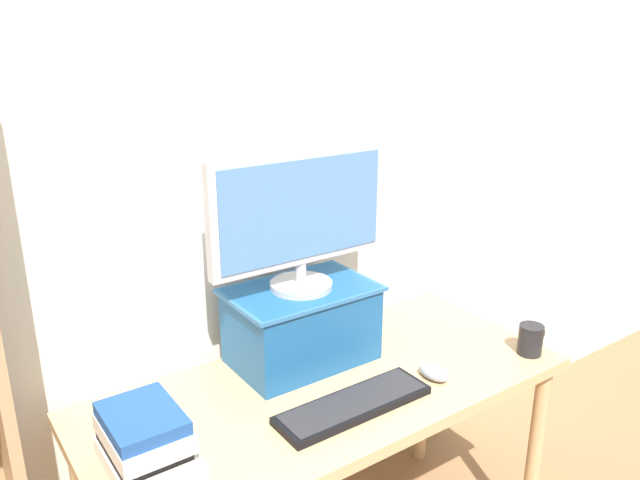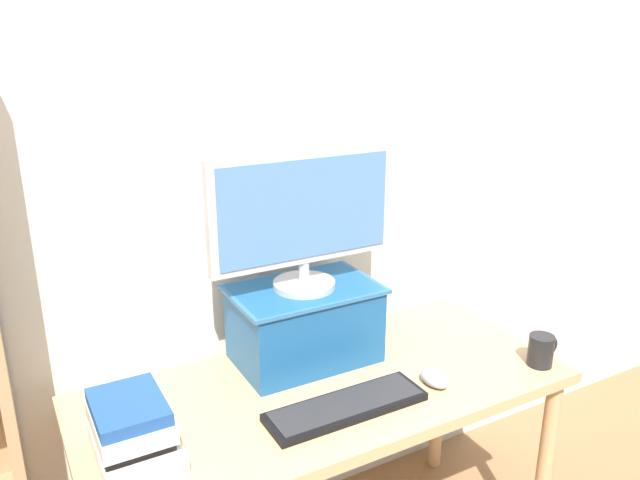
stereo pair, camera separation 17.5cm
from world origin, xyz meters
name	(u,v)px [view 1 (the left image)]	position (x,y,z in m)	size (l,w,h in m)	color
back_wall	(254,164)	(0.00, 0.41, 1.30)	(7.00, 0.08, 2.60)	silver
desk	(329,407)	(0.00, 0.00, 0.63)	(1.43, 0.63, 0.71)	tan
riser_box	(302,323)	(0.01, 0.17, 0.84)	(0.45, 0.29, 0.24)	#195189
computer_monitor	(301,216)	(0.01, 0.16, 1.19)	(0.59, 0.19, 0.42)	#B7B7BA
keyboard	(354,405)	(-0.02, -0.14, 0.73)	(0.45, 0.14, 0.02)	black
computer_mouse	(434,372)	(0.27, -0.15, 0.73)	(0.06, 0.10, 0.04)	#99999E
book_stack	(146,442)	(-0.57, -0.06, 0.79)	(0.18, 0.25, 0.16)	silver
coffee_mug	(531,339)	(0.63, -0.22, 0.76)	(0.11, 0.08, 0.10)	black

